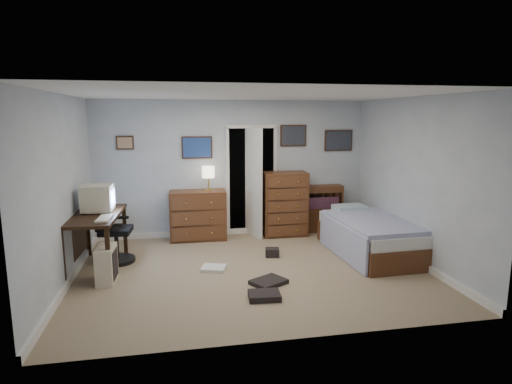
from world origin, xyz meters
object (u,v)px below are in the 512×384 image
(office_chair, at_px, (112,235))
(tall_dresser, at_px, (285,204))
(low_dresser, at_px, (198,215))
(bed, at_px, (368,235))
(computer_desk, at_px, (89,227))

(office_chair, distance_m, tall_dresser, 3.14)
(low_dresser, height_order, bed, low_dresser)
(low_dresser, xyz_separation_m, tall_dresser, (1.61, -0.02, 0.15))
(computer_desk, height_order, bed, computer_desk)
(computer_desk, relative_size, bed, 0.72)
(office_chair, bearing_deg, low_dresser, 41.78)
(computer_desk, bearing_deg, office_chair, 47.02)
(office_chair, distance_m, low_dresser, 1.70)
(office_chair, height_order, bed, office_chair)
(office_chair, xyz_separation_m, tall_dresser, (2.97, 1.00, 0.17))
(office_chair, distance_m, bed, 4.03)
(low_dresser, bearing_deg, tall_dresser, 1.05)
(computer_desk, relative_size, office_chair, 1.33)
(office_chair, xyz_separation_m, bed, (4.01, -0.36, -0.12))
(computer_desk, distance_m, tall_dresser, 3.47)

